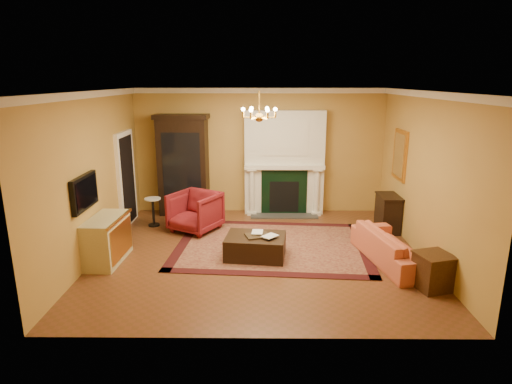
{
  "coord_description": "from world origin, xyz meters",
  "views": [
    {
      "loc": [
        0.01,
        -7.54,
        3.19
      ],
      "look_at": [
        -0.06,
        0.3,
        1.12
      ],
      "focal_mm": 30.0,
      "sensor_mm": 36.0,
      "label": 1
    }
  ],
  "objects_px": {
    "commode": "(107,240)",
    "console_table": "(388,214)",
    "china_cabinet": "(184,167)",
    "coral_sofa": "(393,242)",
    "end_table": "(433,272)",
    "pedestal_table": "(153,210)",
    "leather_ottoman": "(255,246)",
    "wingback_armchair": "(195,210)"
  },
  "relations": [
    {
      "from": "pedestal_table",
      "to": "leather_ottoman",
      "type": "height_order",
      "value": "pedestal_table"
    },
    {
      "from": "end_table",
      "to": "console_table",
      "type": "distance_m",
      "value": 2.67
    },
    {
      "from": "commode",
      "to": "end_table",
      "type": "height_order",
      "value": "commode"
    },
    {
      "from": "console_table",
      "to": "china_cabinet",
      "type": "bearing_deg",
      "value": 164.79
    },
    {
      "from": "commode",
      "to": "coral_sofa",
      "type": "distance_m",
      "value": 5.13
    },
    {
      "from": "console_table",
      "to": "leather_ottoman",
      "type": "relative_size",
      "value": 0.72
    },
    {
      "from": "pedestal_table",
      "to": "end_table",
      "type": "relative_size",
      "value": 1.16
    },
    {
      "from": "coral_sofa",
      "to": "end_table",
      "type": "relative_size",
      "value": 3.57
    },
    {
      "from": "wingback_armchair",
      "to": "pedestal_table",
      "type": "distance_m",
      "value": 1.04
    },
    {
      "from": "commode",
      "to": "console_table",
      "type": "relative_size",
      "value": 1.44
    },
    {
      "from": "commode",
      "to": "leather_ottoman",
      "type": "height_order",
      "value": "commode"
    },
    {
      "from": "china_cabinet",
      "to": "end_table",
      "type": "bearing_deg",
      "value": -38.0
    },
    {
      "from": "console_table",
      "to": "coral_sofa",
      "type": "bearing_deg",
      "value": -103.43
    },
    {
      "from": "china_cabinet",
      "to": "coral_sofa",
      "type": "height_order",
      "value": "china_cabinet"
    },
    {
      "from": "pedestal_table",
      "to": "leather_ottoman",
      "type": "relative_size",
      "value": 0.6
    },
    {
      "from": "wingback_armchair",
      "to": "end_table",
      "type": "distance_m",
      "value": 4.88
    },
    {
      "from": "china_cabinet",
      "to": "leather_ottoman",
      "type": "xyz_separation_m",
      "value": [
        1.75,
        -2.67,
        -0.94
      ]
    },
    {
      "from": "leather_ottoman",
      "to": "console_table",
      "type": "bearing_deg",
      "value": 33.99
    },
    {
      "from": "pedestal_table",
      "to": "china_cabinet",
      "type": "bearing_deg",
      "value": 59.23
    },
    {
      "from": "china_cabinet",
      "to": "commode",
      "type": "height_order",
      "value": "china_cabinet"
    },
    {
      "from": "commode",
      "to": "leather_ottoman",
      "type": "bearing_deg",
      "value": 6.96
    },
    {
      "from": "wingback_armchair",
      "to": "leather_ottoman",
      "type": "relative_size",
      "value": 0.88
    },
    {
      "from": "coral_sofa",
      "to": "end_table",
      "type": "xyz_separation_m",
      "value": [
        0.32,
        -1.02,
        -0.11
      ]
    },
    {
      "from": "china_cabinet",
      "to": "leather_ottoman",
      "type": "relative_size",
      "value": 2.15
    },
    {
      "from": "leather_ottoman",
      "to": "coral_sofa",
      "type": "bearing_deg",
      "value": 2.5
    },
    {
      "from": "coral_sofa",
      "to": "end_table",
      "type": "bearing_deg",
      "value": -173.72
    },
    {
      "from": "wingback_armchair",
      "to": "leather_ottoman",
      "type": "height_order",
      "value": "wingback_armchair"
    },
    {
      "from": "pedestal_table",
      "to": "leather_ottoman",
      "type": "distance_m",
      "value": 2.89
    },
    {
      "from": "pedestal_table",
      "to": "console_table",
      "type": "height_order",
      "value": "console_table"
    },
    {
      "from": "commode",
      "to": "console_table",
      "type": "distance_m",
      "value": 5.76
    },
    {
      "from": "china_cabinet",
      "to": "coral_sofa",
      "type": "bearing_deg",
      "value": -31.6
    },
    {
      "from": "end_table",
      "to": "china_cabinet",
      "type": "bearing_deg",
      "value": 139.5
    },
    {
      "from": "pedestal_table",
      "to": "leather_ottoman",
      "type": "xyz_separation_m",
      "value": [
        2.31,
        -1.74,
        -0.16
      ]
    },
    {
      "from": "pedestal_table",
      "to": "console_table",
      "type": "xyz_separation_m",
      "value": [
        5.15,
        -0.28,
        0.01
      ]
    },
    {
      "from": "wingback_armchair",
      "to": "console_table",
      "type": "bearing_deg",
      "value": 29.8
    },
    {
      "from": "end_table",
      "to": "leather_ottoman",
      "type": "height_order",
      "value": "end_table"
    },
    {
      "from": "coral_sofa",
      "to": "leather_ottoman",
      "type": "distance_m",
      "value": 2.48
    },
    {
      "from": "pedestal_table",
      "to": "end_table",
      "type": "distance_m",
      "value": 5.88
    },
    {
      "from": "leather_ottoman",
      "to": "commode",
      "type": "bearing_deg",
      "value": -168.81
    },
    {
      "from": "wingback_armchair",
      "to": "leather_ottoman",
      "type": "xyz_separation_m",
      "value": [
        1.32,
        -1.43,
        -0.26
      ]
    },
    {
      "from": "wingback_armchair",
      "to": "pedestal_table",
      "type": "height_order",
      "value": "wingback_armchair"
    },
    {
      "from": "console_table",
      "to": "leather_ottoman",
      "type": "distance_m",
      "value": 3.2
    }
  ]
}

